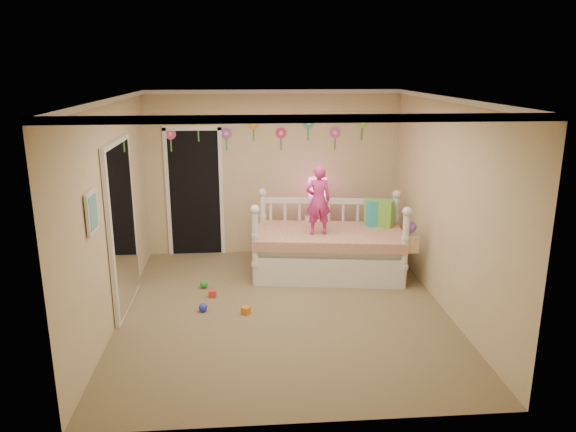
{
  "coord_description": "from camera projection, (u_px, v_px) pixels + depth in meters",
  "views": [
    {
      "loc": [
        -0.45,
        -6.22,
        2.94
      ],
      "look_at": [
        0.1,
        0.6,
        1.05
      ],
      "focal_mm": 33.86,
      "sensor_mm": 36.0,
      "label": 1
    }
  ],
  "objects": [
    {
      "name": "child",
      "position": [
        318.0,
        200.0,
        7.56
      ],
      "size": [
        0.37,
        0.25,
        0.98
      ],
      "primitive_type": "imported",
      "rotation": [
        0.0,
        0.0,
        3.19
      ],
      "color": "#D53085",
      "rests_on": "daybed"
    },
    {
      "name": "mirror_closet",
      "position": [
        123.0,
        226.0,
        6.65
      ],
      "size": [
        0.07,
        1.3,
        2.1
      ],
      "primitive_type": "cube",
      "color": "white",
      "rests_on": "left_wall"
    },
    {
      "name": "closet_doorway",
      "position": [
        195.0,
        191.0,
        8.57
      ],
      "size": [
        0.9,
        0.04,
        2.07
      ],
      "primitive_type": "cube",
      "color": "black",
      "rests_on": "back_wall"
    },
    {
      "name": "daybed",
      "position": [
        329.0,
        235.0,
        7.84
      ],
      "size": [
        2.28,
        1.43,
        1.16
      ],
      "primitive_type": null,
      "rotation": [
        0.0,
        0.0,
        -0.14
      ],
      "color": "white",
      "rests_on": "floor"
    },
    {
      "name": "pillow_lime",
      "position": [
        379.0,
        213.0,
        8.03
      ],
      "size": [
        0.43,
        0.36,
        0.39
      ],
      "primitive_type": "cube",
      "rotation": [
        0.0,
        0.0,
        -0.59
      ],
      "color": "#75BC39",
      "rests_on": "daybed"
    },
    {
      "name": "ceiling",
      "position": [
        283.0,
        98.0,
        6.1
      ],
      "size": [
        4.0,
        4.5,
        0.01
      ],
      "primitive_type": "cube",
      "color": "white",
      "rests_on": "floor"
    },
    {
      "name": "flower_decals",
      "position": [
        267.0,
        133.0,
        8.42
      ],
      "size": [
        3.4,
        0.02,
        0.5
      ],
      "primitive_type": null,
      "color": "#B2668C",
      "rests_on": "back_wall"
    },
    {
      "name": "table_lamp",
      "position": [
        318.0,
        192.0,
        8.4
      ],
      "size": [
        0.29,
        0.29,
        0.64
      ],
      "color": "#F720A1",
      "rests_on": "nightstand"
    },
    {
      "name": "floor",
      "position": [
        284.0,
        310.0,
        6.79
      ],
      "size": [
        4.0,
        4.5,
        0.01
      ],
      "primitive_type": "cube",
      "color": "#7F684C",
      "rests_on": "ground"
    },
    {
      "name": "crown_molding",
      "position": [
        283.0,
        100.0,
        6.11
      ],
      "size": [
        4.0,
        4.5,
        0.06
      ],
      "primitive_type": null,
      "color": "white",
      "rests_on": "ceiling"
    },
    {
      "name": "back_wall",
      "position": [
        273.0,
        173.0,
        8.61
      ],
      "size": [
        4.0,
        0.01,
        2.6
      ],
      "primitive_type": "cube",
      "color": "tan",
      "rests_on": "floor"
    },
    {
      "name": "wall_picture",
      "position": [
        92.0,
        212.0,
        5.37
      ],
      "size": [
        0.05,
        0.34,
        0.42
      ],
      "primitive_type": "cube",
      "color": "white",
      "rests_on": "left_wall"
    },
    {
      "name": "right_wall",
      "position": [
        447.0,
        206.0,
        6.6
      ],
      "size": [
        0.01,
        4.5,
        2.6
      ],
      "primitive_type": "cube",
      "color": "tan",
      "rests_on": "floor"
    },
    {
      "name": "hanging_bag",
      "position": [
        410.0,
        238.0,
        7.29
      ],
      "size": [
        0.2,
        0.16,
        0.36
      ],
      "primitive_type": null,
      "color": "beige",
      "rests_on": "daybed"
    },
    {
      "name": "nightstand",
      "position": [
        317.0,
        238.0,
        8.6
      ],
      "size": [
        0.41,
        0.32,
        0.64
      ],
      "primitive_type": "cube",
      "rotation": [
        0.0,
        0.0,
        -0.08
      ],
      "color": "white",
      "rests_on": "floor"
    },
    {
      "name": "pillow_turquoise",
      "position": [
        380.0,
        213.0,
        8.04
      ],
      "size": [
        0.41,
        0.19,
        0.39
      ],
      "primitive_type": "cube",
      "rotation": [
        0.0,
        0.0,
        0.13
      ],
      "color": "#24B2B8",
      "rests_on": "daybed"
    },
    {
      "name": "left_wall",
      "position": [
        112.0,
        213.0,
        6.29
      ],
      "size": [
        0.01,
        4.5,
        2.6
      ],
      "primitive_type": "cube",
      "color": "tan",
      "rests_on": "floor"
    },
    {
      "name": "toy_scatter",
      "position": [
        216.0,
        294.0,
        7.13
      ],
      "size": [
        1.16,
        1.48,
        0.11
      ],
      "primitive_type": null,
      "rotation": [
        0.0,
        0.0,
        0.31
      ],
      "color": "#996666",
      "rests_on": "floor"
    }
  ]
}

